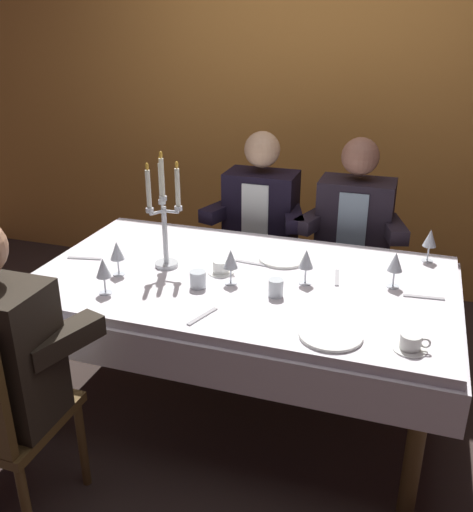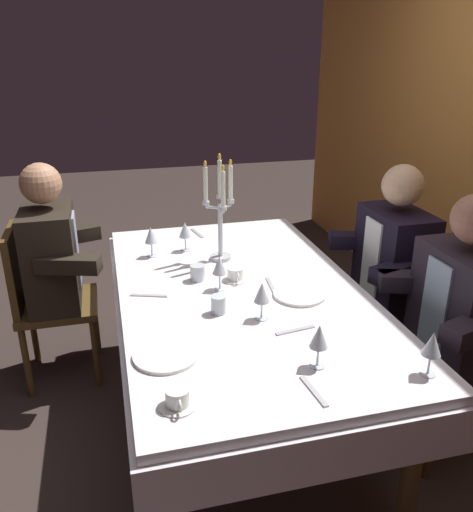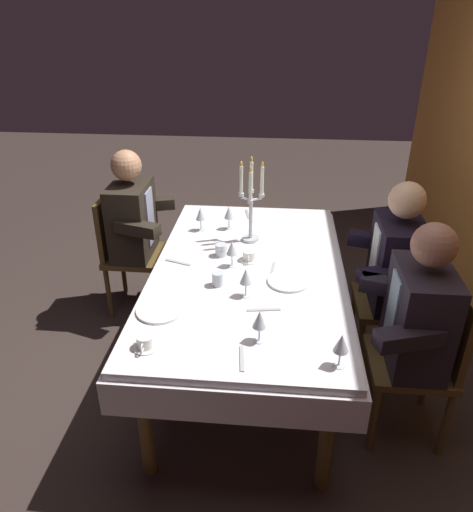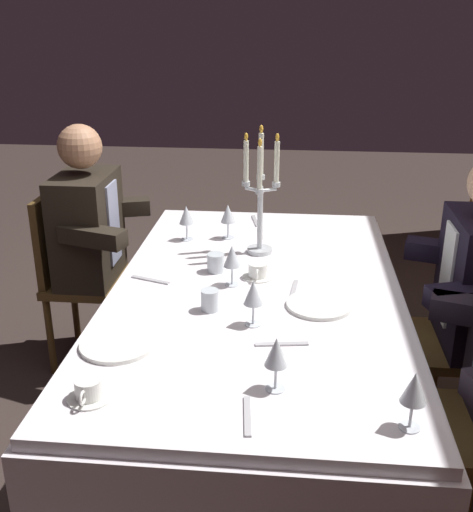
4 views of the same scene
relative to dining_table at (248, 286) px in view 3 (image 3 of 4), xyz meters
The scene contains 23 objects.
ground_plane 0.62m from the dining_table, ahead, with size 12.00×12.00×0.00m, color #362A26.
dining_table is the anchor object (origin of this frame).
candelabra 0.53m from the dining_table, behind, with size 0.15×0.17×0.56m.
dinner_plate_0 0.30m from the dining_table, 60.89° to the left, with size 0.24×0.24×0.01m, color white.
dinner_plate_1 0.64m from the dining_table, 40.58° to the right, with size 0.24×0.24×0.01m, color white.
wine_glass_0 0.25m from the dining_table, 105.31° to the right, with size 0.07×0.07×0.16m.
wine_glass_1 0.66m from the dining_table, 145.10° to the right, with size 0.07×0.07×0.16m.
wine_glass_2 0.62m from the dining_table, 162.96° to the right, with size 0.07×0.07×0.16m.
wine_glass_3 0.37m from the dining_table, ahead, with size 0.07×0.07×0.16m.
wine_glass_4 0.95m from the dining_table, 29.04° to the left, with size 0.07×0.07×0.16m.
wine_glass_5 0.71m from the dining_table, ahead, with size 0.07×0.07×0.16m.
water_tumbler_0 0.29m from the dining_table, 37.45° to the right, with size 0.06×0.06×0.08m, color silver.
water_tumbler_1 0.28m from the dining_table, 131.03° to the right, with size 0.07×0.07×0.08m, color silver.
coffee_cup_0 0.88m from the dining_table, 28.07° to the right, with size 0.13×0.12×0.06m.
coffee_cup_1 0.18m from the dining_table, behind, with size 0.13×0.12×0.06m.
fork_0 0.19m from the dining_table, 91.63° to the left, with size 0.17×0.02×0.01m, color #B7B7BC.
spoon_1 0.81m from the dining_table, ahead, with size 0.17×0.02×0.01m, color #B7B7BC.
fork_2 0.44m from the dining_table, 94.75° to the right, with size 0.17×0.02×0.01m, color #B7B7BC.
fork_3 0.45m from the dining_table, 14.85° to the left, with size 0.17×0.02×0.01m, color #B7B7BC.
spoon_4 0.82m from the dining_table, behind, with size 0.17×0.02×0.01m, color #B7B7BC.
seated_diner_0 1.11m from the dining_table, 126.42° to the right, with size 0.63×0.48×1.24m.
seated_diner_1 0.91m from the dining_table, 100.50° to the left, with size 0.63×0.48×1.24m.
seated_diner_2 0.98m from the dining_table, 65.76° to the left, with size 0.63×0.48×1.24m.
Camera 3 is at (2.45, 0.16, 2.12)m, focal length 33.86 mm.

